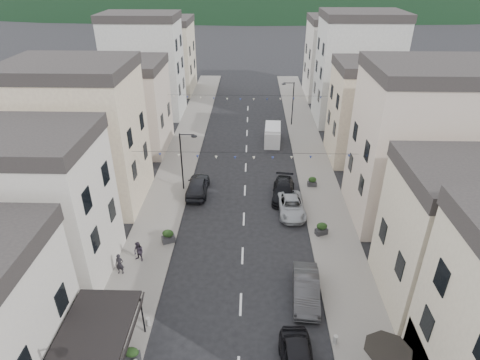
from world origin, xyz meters
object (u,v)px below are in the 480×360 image
object	(u,v)px
parked_car_b	(306,289)
pedestrian_a	(120,264)
parked_car_c	(291,206)
pedestrian_b	(139,252)
parked_car_d	(283,191)
parked_car_e	(198,186)
delivery_van	(273,134)

from	to	relation	value
parked_car_b	pedestrian_a	distance (m)	13.29
parked_car_c	pedestrian_b	xyz separation A→B (m)	(-12.01, -7.11, 0.26)
pedestrian_a	pedestrian_b	bearing A→B (deg)	53.61
parked_car_d	pedestrian_a	distance (m)	16.77
pedestrian_b	parked_car_e	bearing A→B (deg)	98.26
parked_car_d	parked_car_e	xyz separation A→B (m)	(-8.31, 0.52, 0.12)
delivery_van	pedestrian_b	size ratio (longest dim) A/B	2.93
parked_car_e	pedestrian_b	xyz separation A→B (m)	(-3.16, -10.28, 0.11)
parked_car_b	pedestrian_b	xyz separation A→B (m)	(-12.13, 3.35, 0.16)
pedestrian_b	delivery_van	bearing A→B (deg)	89.78
parked_car_c	parked_car_d	distance (m)	2.70
delivery_van	pedestrian_a	distance (m)	27.15
delivery_van	pedestrian_a	xyz separation A→B (m)	(-12.00, -24.36, -0.18)
pedestrian_a	delivery_van	bearing A→B (deg)	63.20
parked_car_e	parked_car_b	bearing A→B (deg)	123.88
parked_car_c	delivery_van	distance (m)	15.87
pedestrian_a	pedestrian_b	size ratio (longest dim) A/B	0.99
parked_car_d	delivery_van	bearing A→B (deg)	98.19
parked_car_e	pedestrian_b	distance (m)	10.76
parked_car_d	parked_car_e	world-z (taller)	parked_car_e
parked_car_e	delivery_van	size ratio (longest dim) A/B	1.01
pedestrian_b	pedestrian_a	bearing A→B (deg)	-100.48
delivery_van	pedestrian_a	bearing A→B (deg)	-112.75
delivery_van	pedestrian_b	world-z (taller)	delivery_van
delivery_van	parked_car_c	bearing A→B (deg)	-82.78
parked_car_e	delivery_van	world-z (taller)	delivery_van
pedestrian_a	parked_car_d	bearing A→B (deg)	41.25
pedestrian_b	parked_car_c	bearing A→B (deg)	55.99
parked_car_c	pedestrian_b	size ratio (longest dim) A/B	2.99
parked_car_d	delivery_van	xyz separation A→B (m)	(-0.50, 13.18, 0.40)
pedestrian_a	pedestrian_b	xyz separation A→B (m)	(1.02, 1.42, 0.00)
delivery_van	pedestrian_a	size ratio (longest dim) A/B	2.95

